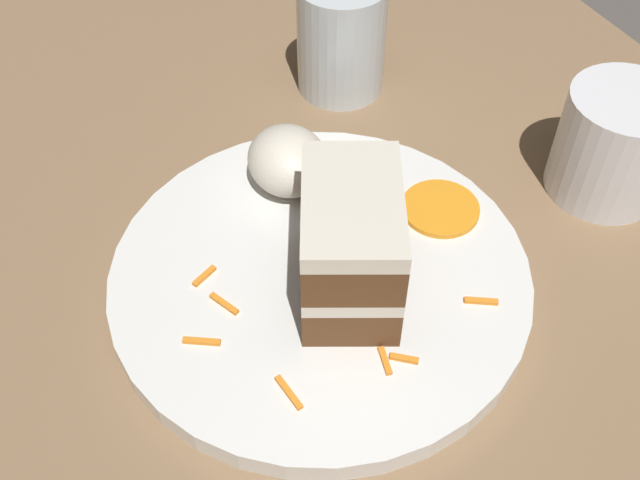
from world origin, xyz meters
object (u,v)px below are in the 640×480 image
object	(u,v)px
cream_dollop	(288,160)
drinking_glass	(341,45)
cake_slice	(347,239)
plate	(320,277)
coffee_mug	(616,141)
orange_garnish	(440,208)

from	to	relation	value
cream_dollop	drinking_glass	xyz separation A→B (m)	(-0.12, 0.10, 0.00)
cake_slice	cream_dollop	distance (m)	0.11
plate	cream_dollop	world-z (taller)	cream_dollop
cake_slice	coffee_mug	xyz separation A→B (m)	(-0.01, 0.24, -0.01)
coffee_mug	cake_slice	bearing A→B (deg)	-87.89
orange_garnish	drinking_glass	xyz separation A→B (m)	(-0.19, 0.01, 0.02)
cake_slice	orange_garnish	distance (m)	0.11
plate	orange_garnish	world-z (taller)	orange_garnish
cake_slice	coffee_mug	distance (m)	0.24
cake_slice	orange_garnish	bearing A→B (deg)	42.68
cream_dollop	drinking_glass	bearing A→B (deg)	137.79
cream_dollop	plate	bearing A→B (deg)	-10.38
drinking_glass	coffee_mug	xyz separation A→B (m)	(0.21, 0.13, 0.00)
orange_garnish	coffee_mug	xyz separation A→B (m)	(0.02, 0.14, 0.03)
orange_garnish	drinking_glass	size ratio (longest dim) A/B	0.58
plate	cake_slice	distance (m)	0.06
drinking_glass	coffee_mug	size ratio (longest dim) A/B	1.15
cake_slice	drinking_glass	bearing A→B (deg)	89.65
cream_dollop	coffee_mug	world-z (taller)	coffee_mug
cake_slice	plate	bearing A→B (deg)	149.62
coffee_mug	cream_dollop	bearing A→B (deg)	-112.64
plate	coffee_mug	distance (m)	0.25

